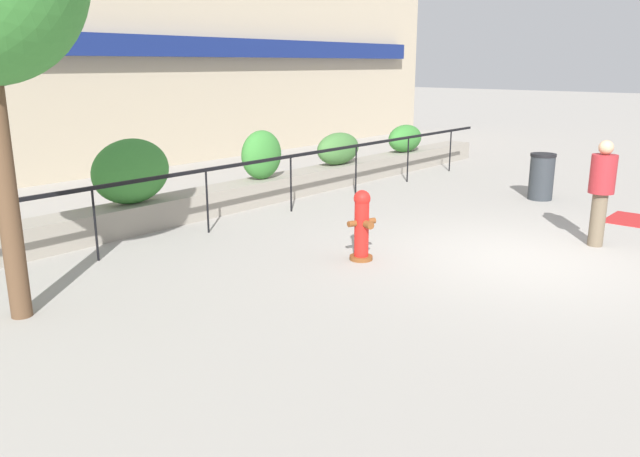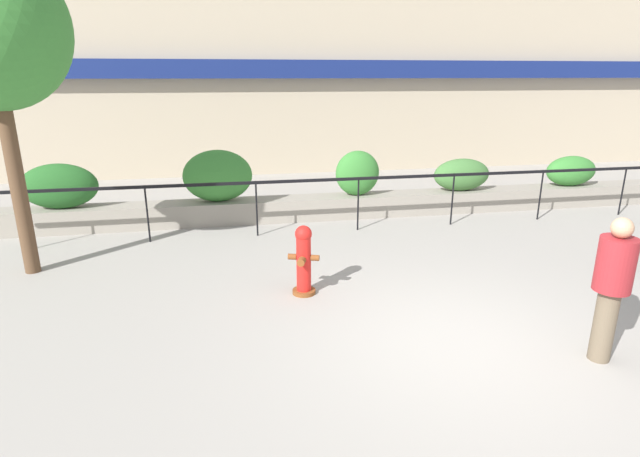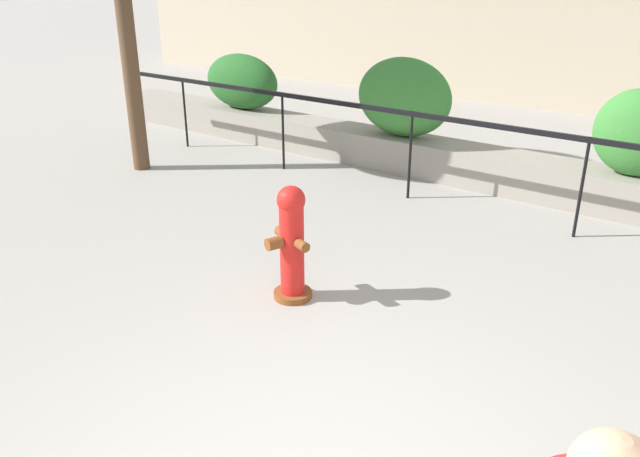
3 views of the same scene
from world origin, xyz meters
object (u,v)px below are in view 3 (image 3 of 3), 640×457
(fire_hydrant, at_px, (291,242))
(hedge_bush_0, at_px, (242,82))
(hedge_bush_1, at_px, (404,97))
(hedge_bush_2, at_px, (638,133))

(fire_hydrant, bearing_deg, hedge_bush_0, 137.64)
(hedge_bush_1, bearing_deg, hedge_bush_2, 0.00)
(hedge_bush_2, relative_size, fire_hydrant, 0.96)
(hedge_bush_1, relative_size, fire_hydrant, 1.39)
(hedge_bush_1, xyz_separation_m, fire_hydrant, (1.25, -4.11, -0.52))
(hedge_bush_0, distance_m, hedge_bush_1, 3.25)
(hedge_bush_2, height_order, fire_hydrant, hedge_bush_2)
(hedge_bush_1, distance_m, hedge_bush_2, 3.17)
(hedge_bush_2, bearing_deg, hedge_bush_1, 180.00)
(fire_hydrant, bearing_deg, hedge_bush_2, 64.99)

